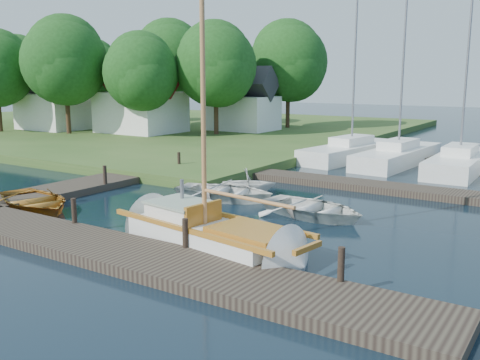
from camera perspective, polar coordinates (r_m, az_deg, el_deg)
The scene contains 28 objects.
ground at distance 19.53m, azimuth -0.00°, elevation -3.46°, with size 160.00×160.00×0.00m, color black.
near_dock at distance 15.03m, azimuth -12.74°, elevation -7.56°, with size 18.00×2.20×0.30m, color black.
left_dock at distance 26.02m, azimuth -12.42°, elevation 0.24°, with size 2.20×18.00×0.30m, color black.
far_dock at distance 24.30m, azimuth 12.44°, elevation -0.50°, with size 14.00×1.60×0.30m, color black.
shore at distance 54.08m, azimuth -12.21°, elevation 5.76°, with size 50.00×40.00×0.50m, color #2F511D.
mooring_post_1 at distance 17.69m, azimuth -17.28°, elevation -3.14°, with size 0.16×0.16×0.80m, color black.
mooring_post_2 at distance 14.59m, azimuth -5.86°, elevation -5.64°, with size 0.16×0.16×0.80m, color black.
mooring_post_3 at distance 12.39m, azimuth 10.74°, elevation -8.82°, with size 0.16×0.16×0.80m, color black.
mooring_post_4 at distance 23.86m, azimuth -14.21°, elevation 0.56°, with size 0.16×0.16×0.80m, color black.
mooring_post_5 at distance 27.43m, azimuth -6.53°, elevation 2.13°, with size 0.16×0.16×0.80m, color black.
sailboat at distance 15.35m, azimuth -2.81°, elevation -6.14°, with size 7.37×3.05×9.83m.
dinghy at distance 21.22m, azimuth -21.14°, elevation -1.83°, with size 3.01×4.22×0.87m, color #995D19.
tender_a at distance 21.46m, azimuth -1.62°, elevation -0.99°, with size 2.93×4.10×0.85m, color white.
tender_b at distance 22.44m, azimuth 0.97°, elevation -0.02°, with size 1.95×2.26×1.19m, color white.
tender_c at distance 18.99m, azimuth 7.78°, elevation -2.70°, with size 2.83×3.97×0.82m, color white.
marina_boat_0 at distance 32.74m, azimuth 11.79°, elevation 3.14°, with size 3.42×8.81×9.90m.
marina_boat_1 at distance 31.46m, azimuth 16.51°, elevation 2.62°, with size 2.78×8.69×10.37m.
marina_boat_2 at distance 30.07m, azimuth 22.39°, elevation 1.89°, with size 2.32×7.98×10.24m.
house_a at distance 44.03m, azimuth -10.54°, elevation 8.25°, with size 6.30×5.00×6.29m.
house_b at distance 48.64m, azimuth -19.09°, elevation 7.85°, with size 5.77×4.50×5.79m.
house_c at distance 45.06m, azimuth 0.43°, elevation 8.00°, with size 5.25×4.00×5.28m.
tree_1 at distance 44.27m, azimuth -18.13°, elevation 11.97°, with size 6.70×6.70×9.20m.
tree_2 at distance 41.20m, azimuth -10.50°, elevation 11.27°, with size 5.83×5.75×7.82m.
tree_3 at distance 41.74m, azimuth -2.56°, elevation 12.20°, with size 6.41×6.38×8.74m.
tree_4 at distance 49.85m, azimuth -7.47°, elevation 12.54°, with size 7.01×7.01×9.66m.
tree_5 at distance 54.01m, azimuth -15.45°, elevation 11.10°, with size 6.00×5.94×8.10m.
tree_6 at distance 56.27m, azimuth -22.70°, elevation 10.87°, with size 6.24×6.20×8.46m.
tree_7 at distance 47.50m, azimuth 5.23°, elevation 12.47°, with size 6.83×6.83×9.38m.
Camera 1 is at (10.37, -15.83, 4.83)m, focal length 40.00 mm.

